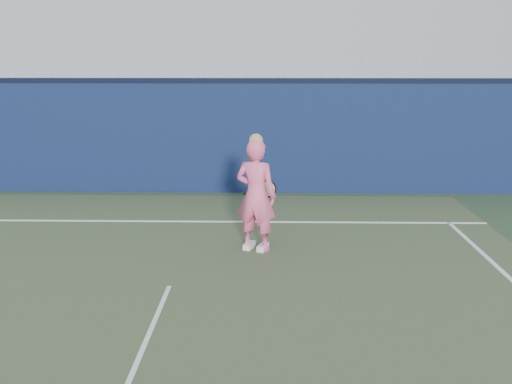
{
  "coord_description": "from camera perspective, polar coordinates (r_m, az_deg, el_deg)",
  "views": [
    {
      "loc": [
        1.33,
        -5.87,
        3.08
      ],
      "look_at": [
        1.16,
        2.51,
        0.97
      ],
      "focal_mm": 38.0,
      "sensor_mm": 36.0,
      "label": 1
    }
  ],
  "objects": [
    {
      "name": "player",
      "position": [
        8.66,
        0.0,
        -0.32
      ],
      "size": [
        0.78,
        0.64,
        1.91
      ],
      "rotation": [
        0.0,
        0.0,
        2.8
      ],
      "color": "#F8608E",
      "rests_on": "ground"
    },
    {
      "name": "racket",
      "position": [
        9.08,
        1.03,
        0.28
      ],
      "size": [
        0.56,
        0.16,
        0.31
      ],
      "rotation": [
        0.0,
        0.0,
        -0.27
      ],
      "color": "black",
      "rests_on": "ground"
    },
    {
      "name": "ground",
      "position": [
        6.76,
        -10.61,
        -13.24
      ],
      "size": [
        80.0,
        80.0,
        0.0
      ],
      "primitive_type": "plane",
      "color": "#304128",
      "rests_on": "ground"
    },
    {
      "name": "backstop_wall",
      "position": [
        12.58,
        -4.97,
        5.69
      ],
      "size": [
        24.0,
        0.4,
        2.5
      ],
      "primitive_type": "cube",
      "color": "#0E1C3E",
      "rests_on": "ground"
    },
    {
      "name": "wall_cap",
      "position": [
        12.45,
        -5.1,
        11.62
      ],
      "size": [
        24.0,
        0.42,
        0.1
      ],
      "primitive_type": "cube",
      "color": "black",
      "rests_on": "backstop_wall"
    },
    {
      "name": "court_lines",
      "position": [
        6.47,
        -11.21,
        -14.47
      ],
      "size": [
        11.0,
        12.04,
        0.01
      ],
      "color": "white",
      "rests_on": "court_surface"
    }
  ]
}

